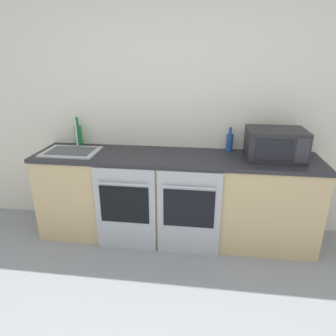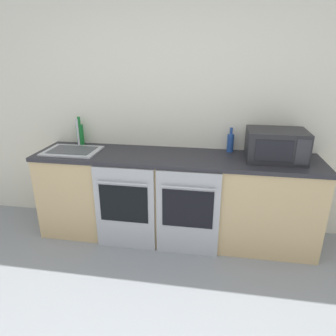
{
  "view_description": "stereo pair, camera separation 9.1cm",
  "coord_description": "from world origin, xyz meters",
  "px_view_note": "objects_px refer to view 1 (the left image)",
  "views": [
    {
      "loc": [
        0.3,
        -0.98,
        1.83
      ],
      "look_at": [
        -0.07,
        1.83,
        0.77
      ],
      "focal_mm": 32.0,
      "sensor_mm": 36.0,
      "label": 1
    },
    {
      "loc": [
        0.39,
        -0.97,
        1.83
      ],
      "look_at": [
        -0.07,
        1.83,
        0.77
      ],
      "focal_mm": 32.0,
      "sensor_mm": 36.0,
      "label": 2
    }
  ],
  "objects_px": {
    "sink": "(71,151)",
    "bottle_blue": "(230,142)",
    "oven_left": "(125,210)",
    "oven_right": "(189,214)",
    "microwave": "(275,144)",
    "bottle_green": "(78,135)"
  },
  "relations": [
    {
      "from": "microwave",
      "to": "sink",
      "type": "relative_size",
      "value": 0.97
    },
    {
      "from": "oven_left",
      "to": "microwave",
      "type": "height_order",
      "value": "microwave"
    },
    {
      "from": "oven_left",
      "to": "sink",
      "type": "distance_m",
      "value": 0.84
    },
    {
      "from": "bottle_blue",
      "to": "sink",
      "type": "relative_size",
      "value": 0.46
    },
    {
      "from": "bottle_green",
      "to": "oven_right",
      "type": "bearing_deg",
      "value": -23.13
    },
    {
      "from": "microwave",
      "to": "bottle_blue",
      "type": "relative_size",
      "value": 2.13
    },
    {
      "from": "sink",
      "to": "bottle_blue",
      "type": "bearing_deg",
      "value": 9.1
    },
    {
      "from": "bottle_green",
      "to": "bottle_blue",
      "type": "distance_m",
      "value": 1.63
    },
    {
      "from": "oven_right",
      "to": "bottle_green",
      "type": "bearing_deg",
      "value": 156.87
    },
    {
      "from": "oven_left",
      "to": "bottle_blue",
      "type": "bearing_deg",
      "value": 28.74
    },
    {
      "from": "bottle_green",
      "to": "sink",
      "type": "xyz_separation_m",
      "value": [
        0.02,
        -0.25,
        -0.11
      ]
    },
    {
      "from": "oven_left",
      "to": "oven_right",
      "type": "relative_size",
      "value": 1.0
    },
    {
      "from": "oven_left",
      "to": "bottle_green",
      "type": "relative_size",
      "value": 2.77
    },
    {
      "from": "oven_right",
      "to": "bottle_blue",
      "type": "distance_m",
      "value": 0.87
    },
    {
      "from": "microwave",
      "to": "sink",
      "type": "xyz_separation_m",
      "value": [
        -2.02,
        -0.06,
        -0.13
      ]
    },
    {
      "from": "oven_left",
      "to": "bottle_green",
      "type": "height_order",
      "value": "bottle_green"
    },
    {
      "from": "oven_left",
      "to": "sink",
      "type": "relative_size",
      "value": 1.57
    },
    {
      "from": "oven_left",
      "to": "oven_right",
      "type": "bearing_deg",
      "value": 0.0
    },
    {
      "from": "sink",
      "to": "oven_right",
      "type": "bearing_deg",
      "value": -12.97
    },
    {
      "from": "oven_right",
      "to": "sink",
      "type": "bearing_deg",
      "value": 167.03
    },
    {
      "from": "oven_left",
      "to": "microwave",
      "type": "distance_m",
      "value": 1.57
    },
    {
      "from": "oven_left",
      "to": "oven_right",
      "type": "distance_m",
      "value": 0.62
    }
  ]
}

